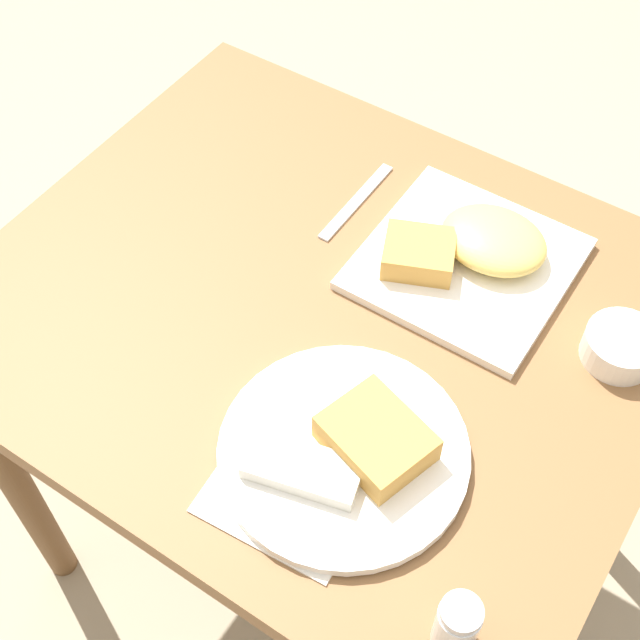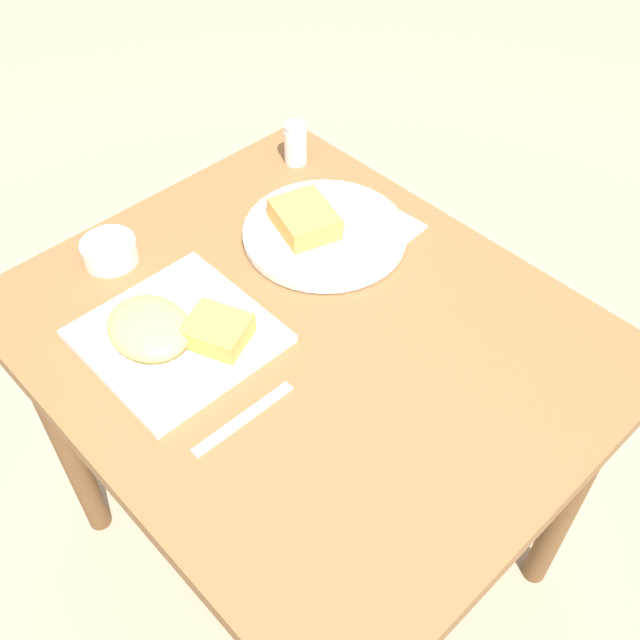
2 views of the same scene
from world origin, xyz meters
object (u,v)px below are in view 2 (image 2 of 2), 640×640
object	(u,v)px
plate_oval_far	(323,228)
butter_knife	(244,419)
salt_shaker	(295,146)
plate_square_near	(172,332)
sauce_ramekin	(110,251)

from	to	relation	value
plate_oval_far	butter_knife	xyz separation A→B (m)	(0.21, -0.35, -0.02)
salt_shaker	butter_knife	distance (m)	0.62
plate_square_near	sauce_ramekin	xyz separation A→B (m)	(-0.22, 0.03, -0.00)
salt_shaker	butter_knife	world-z (taller)	salt_shaker
plate_oval_far	sauce_ramekin	world-z (taller)	plate_oval_far
plate_square_near	butter_knife	world-z (taller)	plate_square_near
salt_shaker	butter_knife	xyz separation A→B (m)	(0.40, -0.47, -0.03)
plate_square_near	plate_oval_far	bearing A→B (deg)	93.49
butter_knife	plate_square_near	bearing A→B (deg)	85.86
sauce_ramekin	butter_knife	xyz separation A→B (m)	(0.41, -0.05, -0.02)
plate_square_near	butter_knife	distance (m)	0.19
plate_square_near	sauce_ramekin	bearing A→B (deg)	171.67
salt_shaker	plate_oval_far	bearing A→B (deg)	-30.40
plate_square_near	plate_oval_far	size ratio (longest dim) A/B	0.91
sauce_ramekin	plate_square_near	bearing A→B (deg)	-8.33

